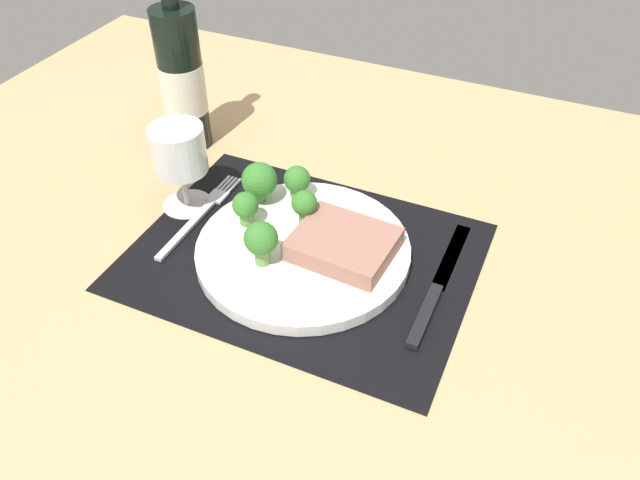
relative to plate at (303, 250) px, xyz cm
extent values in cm
cube|color=tan|center=(0.00, 0.00, -2.60)|extent=(140.00, 110.00, 3.00)
cube|color=black|center=(0.00, 0.00, -0.95)|extent=(42.22, 32.22, 0.30)
cylinder|color=white|center=(0.00, 0.00, 0.00)|extent=(26.83, 26.83, 1.60)
cube|color=#9E6B5B|center=(5.00, 1.04, 2.02)|extent=(12.56, 10.72, 2.44)
cylinder|color=#6B994C|center=(-3.13, -4.73, 1.83)|extent=(1.85, 1.85, 2.06)
sphere|color=#387A2D|center=(-3.13, -4.73, 4.60)|extent=(4.09, 4.09, 4.09)
cylinder|color=#5B8942|center=(-1.60, 3.90, 1.81)|extent=(1.49, 1.49, 2.02)
sphere|color=#387A2D|center=(-1.60, 3.90, 4.22)|extent=(3.29, 3.29, 3.29)
cylinder|color=#5B8942|center=(-9.09, 5.92, 1.51)|extent=(1.26, 1.26, 1.41)
sphere|color=#387A2D|center=(-9.09, 5.92, 4.24)|extent=(4.77, 4.77, 4.77)
cylinder|color=#5B8942|center=(-8.48, 0.99, 1.57)|extent=(1.80, 1.80, 1.55)
sphere|color=#387A2D|center=(-8.48, 0.99, 3.79)|extent=(3.39, 3.39, 3.39)
cylinder|color=#6B994C|center=(-5.00, 8.81, 1.47)|extent=(1.97, 1.97, 1.34)
sphere|color=#387A2D|center=(-5.00, 8.81, 3.69)|extent=(3.65, 3.65, 3.65)
cube|color=silver|center=(-16.05, -2.00, -0.55)|extent=(1.00, 13.00, 0.50)
cube|color=silver|center=(-16.05, 5.80, -0.55)|extent=(2.40, 2.60, 0.40)
cube|color=silver|center=(-16.95, 8.90, -0.55)|extent=(0.30, 3.60, 0.35)
cube|color=silver|center=(-16.35, 8.90, -0.55)|extent=(0.30, 3.60, 0.35)
cube|color=silver|center=(-15.75, 8.90, -0.55)|extent=(0.30, 3.60, 0.35)
cube|color=silver|center=(-15.15, 8.90, -0.55)|extent=(0.30, 3.60, 0.35)
cube|color=black|center=(17.08, -3.90, -0.40)|extent=(1.40, 10.00, 0.80)
cube|color=silver|center=(17.08, 7.60, -0.65)|extent=(1.80, 13.00, 0.30)
cylinder|color=black|center=(-27.46, 16.81, 9.60)|extent=(6.48, 6.48, 21.40)
cylinder|color=silver|center=(-27.46, 16.81, 8.53)|extent=(6.61, 6.61, 7.49)
cylinder|color=silver|center=(-19.21, 3.04, -0.90)|extent=(6.85, 6.85, 0.40)
cylinder|color=silver|center=(-19.21, 3.04, 2.09)|extent=(0.80, 0.80, 5.59)
cylinder|color=silver|center=(-19.21, 3.04, 8.03)|extent=(7.18, 7.18, 6.28)
cylinder|color=#560C19|center=(-19.21, 3.04, 5.94)|extent=(6.32, 6.32, 2.11)
camera|label=1|loc=(26.02, -52.78, 52.94)|focal=35.49mm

